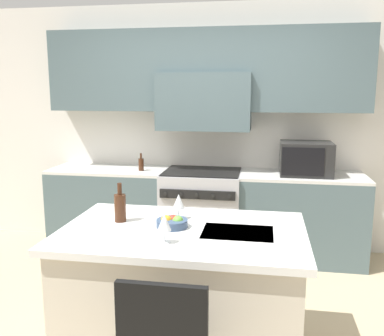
% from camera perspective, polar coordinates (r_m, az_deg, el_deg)
% --- Properties ---
extents(ground_plane, '(10.00, 10.00, 0.00)m').
position_cam_1_polar(ground_plane, '(3.42, -2.84, -20.93)').
color(ground_plane, tan).
extents(back_cabinetry, '(10.00, 0.46, 2.70)m').
position_cam_1_polar(back_cabinetry, '(4.75, 1.88, 8.16)').
color(back_cabinetry, silver).
rests_on(back_cabinetry, ground_plane).
extents(back_counter, '(3.38, 0.62, 0.91)m').
position_cam_1_polar(back_counter, '(4.68, 1.37, -5.96)').
color(back_counter, '#4C6066').
rests_on(back_counter, ground_plane).
extents(range_stove, '(0.83, 0.70, 0.92)m').
position_cam_1_polar(range_stove, '(4.66, 1.33, -5.97)').
color(range_stove, '#B7B7BC').
rests_on(range_stove, ground_plane).
extents(microwave, '(0.52, 0.42, 0.34)m').
position_cam_1_polar(microwave, '(4.52, 14.94, 1.23)').
color(microwave, black).
rests_on(microwave, back_counter).
extents(kitchen_island, '(1.55, 1.01, 0.90)m').
position_cam_1_polar(kitchen_island, '(2.93, -1.20, -16.47)').
color(kitchen_island, beige).
rests_on(kitchen_island, ground_plane).
extents(wine_bottle, '(0.08, 0.08, 0.26)m').
position_cam_1_polar(wine_bottle, '(2.92, -9.56, -5.13)').
color(wine_bottle, '#422314').
rests_on(wine_bottle, kitchen_island).
extents(wine_glass_near, '(0.08, 0.08, 0.17)m').
position_cam_1_polar(wine_glass_near, '(2.49, -3.71, -7.37)').
color(wine_glass_near, white).
rests_on(wine_glass_near, kitchen_island).
extents(wine_glass_far, '(0.08, 0.08, 0.17)m').
position_cam_1_polar(wine_glass_far, '(2.93, -1.78, -4.56)').
color(wine_glass_far, white).
rests_on(wine_glass_far, kitchen_island).
extents(fruit_bowl, '(0.20, 0.20, 0.08)m').
position_cam_1_polar(fruit_bowl, '(2.78, -2.67, -7.26)').
color(fruit_bowl, '#384C6B').
rests_on(fruit_bowl, kitchen_island).
extents(oil_bottle_on_counter, '(0.06, 0.06, 0.19)m').
position_cam_1_polar(oil_bottle_on_counter, '(4.64, -6.80, 0.53)').
color(oil_bottle_on_counter, '#422314').
rests_on(oil_bottle_on_counter, back_counter).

